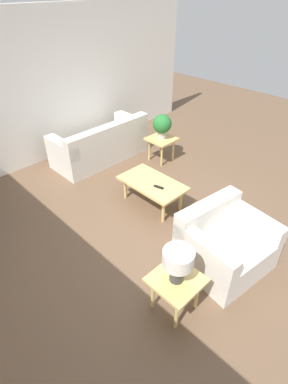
{
  "coord_description": "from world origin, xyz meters",
  "views": [
    {
      "loc": [
        -2.22,
        2.6,
        2.99
      ],
      "look_at": [
        0.23,
        0.19,
        0.55
      ],
      "focal_mm": 28.0,
      "sensor_mm": 36.0,
      "label": 1
    }
  ],
  "objects": [
    {
      "name": "side_table_plant",
      "position": [
        1.35,
        -1.39,
        0.4
      ],
      "size": [
        0.5,
        0.5,
        0.48
      ],
      "color": "tan",
      "rests_on": "ground_plane"
    },
    {
      "name": "potted_plant",
      "position": [
        1.35,
        -1.39,
        0.75
      ],
      "size": [
        0.36,
        0.36,
        0.48
      ],
      "color": "#B2ADA3",
      "rests_on": "side_table_plant"
    },
    {
      "name": "coffee_table",
      "position": [
        0.46,
        -0.22,
        0.37
      ],
      "size": [
        1.05,
        0.6,
        0.42
      ],
      "color": "tan",
      "rests_on": "ground_plane"
    },
    {
      "name": "ground_plane",
      "position": [
        0.0,
        0.0,
        0.0
      ],
      "size": [
        14.0,
        14.0,
        0.0
      ],
      "primitive_type": "plane",
      "color": "brown"
    },
    {
      "name": "armchair",
      "position": [
        -1.02,
        0.03,
        0.31
      ],
      "size": [
        1.02,
        1.11,
        0.78
      ],
      "rotation": [
        0.0,
        0.0,
        -1.7
      ],
      "color": "silver",
      "rests_on": "ground_plane"
    },
    {
      "name": "remote_control",
      "position": [
        0.29,
        -0.18,
        0.43
      ],
      "size": [
        0.16,
        0.08,
        0.02
      ],
      "color": "black",
      "rests_on": "coffee_table"
    },
    {
      "name": "sofa",
      "position": [
        2.21,
        -0.57,
        0.3
      ],
      "size": [
        0.85,
        1.9,
        0.8
      ],
      "rotation": [
        0.0,
        0.0,
        1.58
      ],
      "color": "silver",
      "rests_on": "ground_plane"
    },
    {
      "name": "wall_right",
      "position": [
        3.06,
        0.0,
        1.35
      ],
      "size": [
        0.12,
        7.2,
        2.7
      ],
      "color": "white",
      "rests_on": "ground_plane"
    },
    {
      "name": "table_lamp",
      "position": [
        -1.03,
        0.97,
        0.75
      ],
      "size": [
        0.31,
        0.31,
        0.4
      ],
      "color": "#333333",
      "rests_on": "side_table_lamp"
    },
    {
      "name": "side_table_lamp",
      "position": [
        -1.03,
        0.97,
        0.4
      ],
      "size": [
        0.5,
        0.5,
        0.48
      ],
      "color": "tan",
      "rests_on": "ground_plane"
    }
  ]
}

